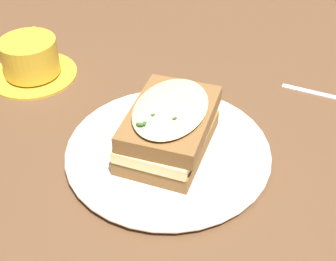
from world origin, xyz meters
The scene contains 4 objects.
ground_plane centered at (0.00, 0.00, 0.00)m, with size 2.40×2.40×0.00m, color brown.
dinner_plate centered at (-0.03, -0.02, 0.01)m, with size 0.26×0.26×0.01m.
sandwich centered at (-0.03, -0.02, 0.05)m, with size 0.16×0.16×0.07m.
teacup_with_saucer centered at (-0.29, -0.12, 0.03)m, with size 0.14×0.13×0.06m.
Camera 1 is at (0.36, -0.21, 0.40)m, focal length 50.00 mm.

